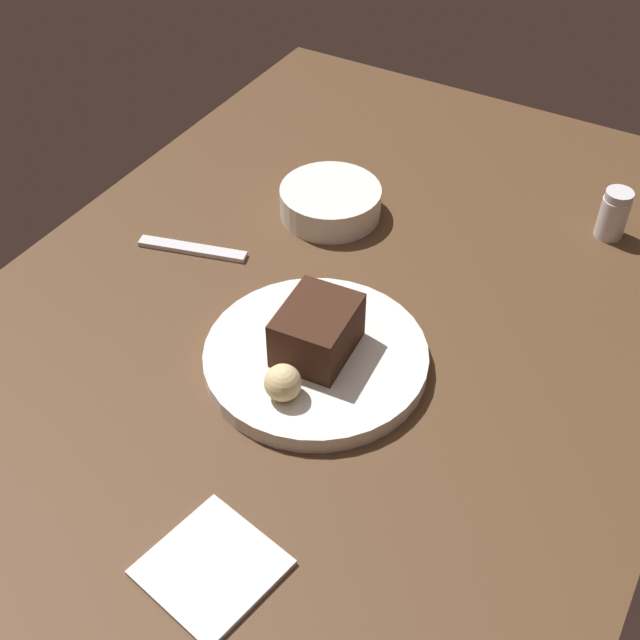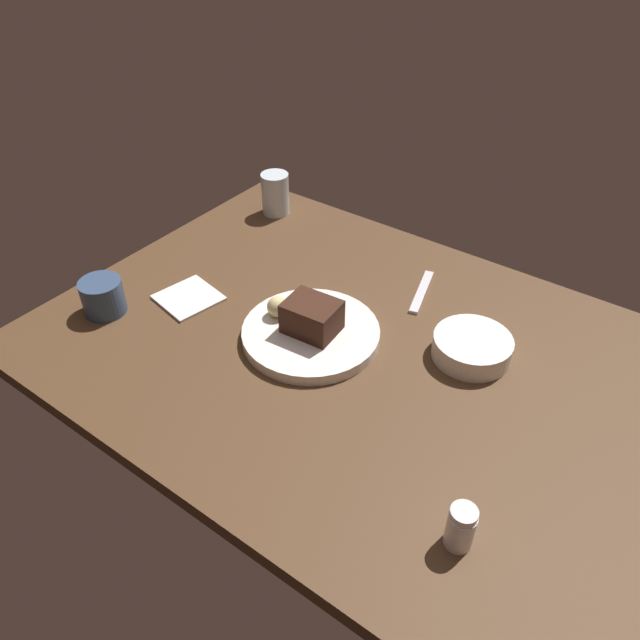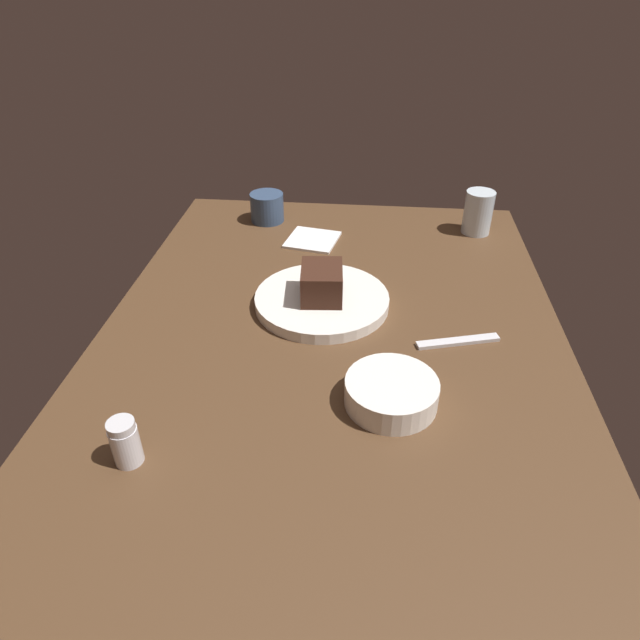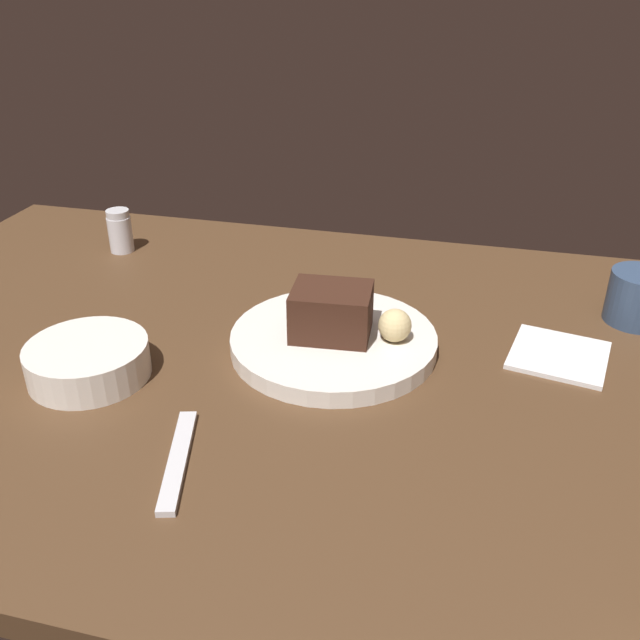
# 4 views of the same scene
# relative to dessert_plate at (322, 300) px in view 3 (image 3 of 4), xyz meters

# --- Properties ---
(dining_table) EXTENTS (1.20, 0.84, 0.03)m
(dining_table) POSITION_rel_dessert_plate_xyz_m (-0.10, -0.03, -0.03)
(dining_table) COLOR #4C331E
(dining_table) RESTS_ON ground
(dessert_plate) EXTENTS (0.26, 0.26, 0.02)m
(dessert_plate) POSITION_rel_dessert_plate_xyz_m (0.00, 0.00, 0.00)
(dessert_plate) COLOR white
(dessert_plate) RESTS_ON dining_table
(chocolate_cake_slice) EXTENTS (0.10, 0.08, 0.06)m
(chocolate_cake_slice) POSITION_rel_dessert_plate_xyz_m (-0.00, 0.00, 0.04)
(chocolate_cake_slice) COLOR #381E14
(chocolate_cake_slice) RESTS_ON dessert_plate
(bread_roll) EXTENTS (0.04, 0.04, 0.04)m
(bread_roll) POSITION_rel_dessert_plate_xyz_m (0.08, 0.00, 0.03)
(bread_roll) COLOR #DBC184
(bread_roll) RESTS_ON dessert_plate
(salt_shaker) EXTENTS (0.04, 0.04, 0.07)m
(salt_shaker) POSITION_rel_dessert_plate_xyz_m (-0.41, 0.22, 0.02)
(salt_shaker) COLOR silver
(salt_shaker) RESTS_ON dining_table
(water_glass) EXTENTS (0.07, 0.07, 0.10)m
(water_glass) POSITION_rel_dessert_plate_xyz_m (0.36, -0.34, 0.04)
(water_glass) COLOR silver
(water_glass) RESTS_ON dining_table
(side_bowl) EXTENTS (0.14, 0.14, 0.04)m
(side_bowl) POSITION_rel_dessert_plate_xyz_m (-0.27, -0.13, 0.01)
(side_bowl) COLOR white
(side_bowl) RESTS_ON dining_table
(coffee_cup) EXTENTS (0.08, 0.08, 0.07)m
(coffee_cup) POSITION_rel_dessert_plate_xyz_m (0.38, 0.17, 0.02)
(coffee_cup) COLOR #334766
(coffee_cup) RESTS_ON dining_table
(dessert_spoon) EXTENTS (0.06, 0.15, 0.01)m
(dessert_spoon) POSITION_rel_dessert_plate_xyz_m (-0.10, -0.25, -0.01)
(dessert_spoon) COLOR silver
(dessert_spoon) RESTS_ON dining_table
(folded_napkin) EXTENTS (0.13, 0.13, 0.01)m
(folded_napkin) POSITION_rel_dessert_plate_xyz_m (0.28, 0.05, -0.01)
(folded_napkin) COLOR white
(folded_napkin) RESTS_ON dining_table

